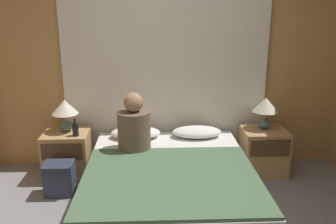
# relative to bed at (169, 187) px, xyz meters

# --- Properties ---
(wall_back) EXTENTS (4.31, 0.06, 2.50)m
(wall_back) POSITION_rel_bed_xyz_m (0.00, 1.09, 1.03)
(wall_back) COLOR tan
(wall_back) RESTS_ON ground_plane
(curtain_panel) EXTENTS (2.59, 0.02, 2.36)m
(curtain_panel) POSITION_rel_bed_xyz_m (0.00, 1.03, 0.96)
(curtain_panel) COLOR white
(curtain_panel) RESTS_ON ground_plane
(bed) EXTENTS (1.61, 1.95, 0.44)m
(bed) POSITION_rel_bed_xyz_m (0.00, 0.00, 0.00)
(bed) COLOR #99754C
(bed) RESTS_ON ground_plane
(nightstand_left) EXTENTS (0.50, 0.47, 0.53)m
(nightstand_left) POSITION_rel_bed_xyz_m (-1.14, 0.72, 0.05)
(nightstand_left) COLOR tan
(nightstand_left) RESTS_ON ground_plane
(nightstand_right) EXTENTS (0.50, 0.47, 0.53)m
(nightstand_right) POSITION_rel_bed_xyz_m (1.14, 0.72, 0.05)
(nightstand_right) COLOR tan
(nightstand_right) RESTS_ON ground_plane
(lamp_left) EXTENTS (0.30, 0.30, 0.37)m
(lamp_left) POSITION_rel_bed_xyz_m (-1.14, 0.77, 0.57)
(lamp_left) COLOR slate
(lamp_left) RESTS_ON nightstand_left
(lamp_right) EXTENTS (0.30, 0.30, 0.37)m
(lamp_right) POSITION_rel_bed_xyz_m (1.14, 0.77, 0.57)
(lamp_right) COLOR slate
(lamp_right) RESTS_ON nightstand_right
(pillow_left) EXTENTS (0.57, 0.32, 0.12)m
(pillow_left) POSITION_rel_bed_xyz_m (-0.36, 0.77, 0.28)
(pillow_left) COLOR white
(pillow_left) RESTS_ON bed
(pillow_right) EXTENTS (0.57, 0.32, 0.12)m
(pillow_right) POSITION_rel_bed_xyz_m (0.36, 0.77, 0.28)
(pillow_right) COLOR white
(pillow_right) RESTS_ON bed
(blanket_on_bed) EXTENTS (1.55, 1.32, 0.03)m
(blanket_on_bed) POSITION_rel_bed_xyz_m (0.00, -0.28, 0.24)
(blanket_on_bed) COLOR #4C6B4C
(blanket_on_bed) RESTS_ON bed
(person_left_in_bed) EXTENTS (0.35, 0.35, 0.62)m
(person_left_in_bed) POSITION_rel_bed_xyz_m (-0.35, 0.41, 0.47)
(person_left_in_bed) COLOR brown
(person_left_in_bed) RESTS_ON bed
(beer_bottle_on_left_stand) EXTENTS (0.07, 0.07, 0.20)m
(beer_bottle_on_left_stand) POSITION_rel_bed_xyz_m (-1.00, 0.60, 0.39)
(beer_bottle_on_left_stand) COLOR black
(beer_bottle_on_left_stand) RESTS_ON nightstand_left
(backpack_on_floor) EXTENTS (0.30, 0.25, 0.35)m
(backpack_on_floor) POSITION_rel_bed_xyz_m (-1.13, 0.29, -0.01)
(backpack_on_floor) COLOR #333D56
(backpack_on_floor) RESTS_ON ground_plane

